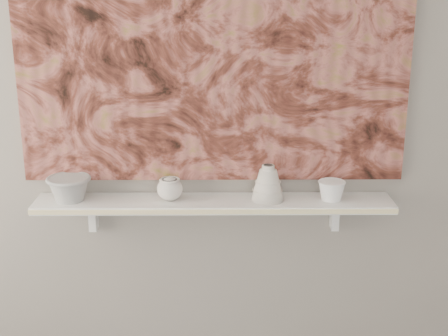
{
  "coord_description": "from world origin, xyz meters",
  "views": [
    {
      "loc": [
        0.02,
        -0.79,
        1.77
      ],
      "look_at": [
        0.04,
        1.49,
        1.07
      ],
      "focal_mm": 50.0,
      "sensor_mm": 36.0,
      "label": 1
    }
  ],
  "objects_px": {
    "painting": "(213,40)",
    "bowl_white": "(332,190)",
    "shelf": "(214,203)",
    "bowl_grey": "(69,188)",
    "cup_cream": "(170,189)",
    "bell_vessel": "(268,182)"
  },
  "relations": [
    {
      "from": "cup_cream",
      "to": "bell_vessel",
      "type": "distance_m",
      "value": 0.38
    },
    {
      "from": "shelf",
      "to": "cup_cream",
      "type": "distance_m",
      "value": 0.18
    },
    {
      "from": "bowl_grey",
      "to": "bell_vessel",
      "type": "distance_m",
      "value": 0.77
    },
    {
      "from": "bowl_grey",
      "to": "painting",
      "type": "bearing_deg",
      "value": 8.15
    },
    {
      "from": "bell_vessel",
      "to": "bowl_white",
      "type": "relative_size",
      "value": 1.33
    },
    {
      "from": "bowl_white",
      "to": "bowl_grey",
      "type": "bearing_deg",
      "value": 180.0
    },
    {
      "from": "bowl_grey",
      "to": "bowl_white",
      "type": "bearing_deg",
      "value": 0.0
    },
    {
      "from": "shelf",
      "to": "bell_vessel",
      "type": "relative_size",
      "value": 9.85
    },
    {
      "from": "painting",
      "to": "bell_vessel",
      "type": "bearing_deg",
      "value": -20.94
    },
    {
      "from": "shelf",
      "to": "painting",
      "type": "relative_size",
      "value": 0.93
    },
    {
      "from": "cup_cream",
      "to": "bowl_grey",
      "type": "bearing_deg",
      "value": 180.0
    },
    {
      "from": "bell_vessel",
      "to": "bowl_grey",
      "type": "bearing_deg",
      "value": 180.0
    },
    {
      "from": "bowl_white",
      "to": "painting",
      "type": "bearing_deg",
      "value": 170.08
    },
    {
      "from": "painting",
      "to": "bell_vessel",
      "type": "relative_size",
      "value": 10.55
    },
    {
      "from": "shelf",
      "to": "bowl_grey",
      "type": "distance_m",
      "value": 0.57
    },
    {
      "from": "painting",
      "to": "bowl_grey",
      "type": "bearing_deg",
      "value": -171.85
    },
    {
      "from": "painting",
      "to": "bowl_white",
      "type": "bearing_deg",
      "value": -9.92
    },
    {
      "from": "painting",
      "to": "cup_cream",
      "type": "distance_m",
      "value": 0.6
    },
    {
      "from": "painting",
      "to": "cup_cream",
      "type": "xyz_separation_m",
      "value": [
        -0.17,
        -0.08,
        -0.56
      ]
    },
    {
      "from": "shelf",
      "to": "bowl_white",
      "type": "xyz_separation_m",
      "value": [
        0.46,
        0.0,
        0.05
      ]
    },
    {
      "from": "shelf",
      "to": "bowl_white",
      "type": "relative_size",
      "value": 13.13
    },
    {
      "from": "bowl_grey",
      "to": "cup_cream",
      "type": "relative_size",
      "value": 1.72
    }
  ]
}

